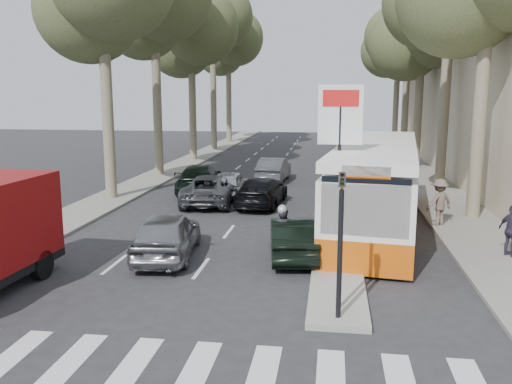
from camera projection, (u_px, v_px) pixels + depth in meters
ground at (216, 293)px, 14.63m from camera, size 120.00×120.00×0.00m
sidewalk_right at (413, 169)px, 37.76m from camera, size 3.20×70.00×0.12m
median_left at (192, 160)px, 42.98m from camera, size 2.40×64.00×0.12m
traffic_island at (336, 209)px, 24.87m from camera, size 1.50×26.00×0.16m
building_far at (489, 59)px, 44.12m from camera, size 11.00×20.00×16.00m
billboard at (340, 141)px, 18.37m from camera, size 1.50×12.10×5.60m
traffic_light_island at (341, 220)px, 12.27m from camera, size 0.16×0.41×3.60m
tree_l_c at (193, 30)px, 41.24m from camera, size 7.40×7.20×13.71m
tree_l_d at (214, 20)px, 48.73m from camera, size 7.40×7.20×15.66m
tree_l_e at (230, 40)px, 56.72m from camera, size 7.40×7.20×14.49m
tree_r_c at (424, 28)px, 37.03m from camera, size 7.40×7.20×13.32m
tree_r_d at (411, 21)px, 44.56m from camera, size 7.40×7.20×14.88m
tree_r_e at (400, 39)px, 52.46m from camera, size 7.40×7.20×14.10m
silver_hatchback at (167, 234)px, 17.73m from camera, size 2.30×4.66×1.53m
dark_hatchback at (293, 237)px, 17.74m from camera, size 1.95×4.24×1.35m
queue_car_a at (210, 189)px, 26.28m from camera, size 2.77×5.26×1.41m
queue_car_b at (262, 191)px, 25.82m from camera, size 2.29×4.86×1.37m
queue_car_c at (230, 184)px, 28.01m from camera, size 1.64×4.03×1.37m
queue_car_d at (274, 169)px, 32.97m from camera, size 1.81×4.44×1.43m
queue_car_e at (200, 179)px, 29.15m from camera, size 2.59×5.40×1.52m
city_bus at (377, 183)px, 21.47m from camera, size 4.48×13.25×3.42m
motorcycle at (282, 235)px, 17.39m from camera, size 0.82×2.17×1.84m
pedestrian_near at (512, 230)px, 17.40m from camera, size 0.96×1.10×1.70m
pedestrian_far at (439, 202)px, 21.51m from camera, size 1.30×1.10×1.86m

